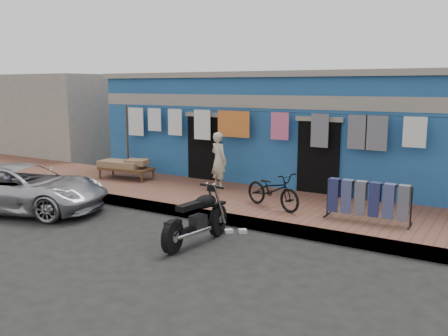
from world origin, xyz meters
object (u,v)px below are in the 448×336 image
(car, at_px, (23,187))
(charpoy, at_px, (126,169))
(seated_person, at_px, (219,160))
(jeans_rack, at_px, (368,201))
(bicycle, at_px, (273,186))
(motorcycle, at_px, (196,217))

(car, distance_m, charpoy, 3.35)
(seated_person, distance_m, jeans_rack, 4.42)
(charpoy, bearing_deg, car, -93.30)
(car, bearing_deg, bicycle, -84.59)
(seated_person, bearing_deg, jeans_rack, -174.12)
(bicycle, height_order, jeans_rack, bicycle)
(seated_person, xyz_separation_m, bicycle, (2.17, -1.17, -0.25))
(seated_person, xyz_separation_m, motorcycle, (1.69, -3.49, -0.47))
(bicycle, distance_m, motorcycle, 2.38)
(bicycle, relative_size, jeans_rack, 0.89)
(car, distance_m, jeans_rack, 7.91)
(motorcycle, relative_size, jeans_rack, 0.96)
(car, xyz_separation_m, motorcycle, (4.90, 0.21, -0.05))
(car, height_order, seated_person, seated_person)
(jeans_rack, bearing_deg, car, -160.86)
(seated_person, distance_m, bicycle, 2.48)
(car, height_order, motorcycle, car)
(car, relative_size, bicycle, 2.62)
(seated_person, bearing_deg, motorcycle, 136.21)
(car, relative_size, motorcycle, 2.42)
(car, xyz_separation_m, charpoy, (0.19, 3.35, -0.05))
(seated_person, height_order, bicycle, seated_person)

